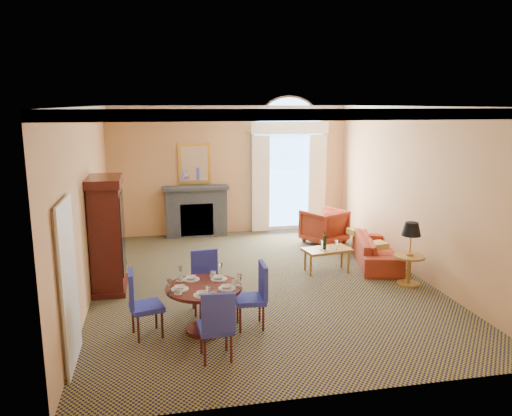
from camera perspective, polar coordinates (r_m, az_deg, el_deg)
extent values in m
plane|color=#131136|center=(9.37, 0.61, -8.43)|extent=(7.50, 7.50, 0.00)
cube|color=tan|center=(12.59, -2.94, 4.32)|extent=(6.00, 0.04, 3.20)
cube|color=tan|center=(8.83, -18.78, 0.46)|extent=(0.04, 7.50, 3.20)
cube|color=tan|center=(10.00, 17.71, 1.81)|extent=(0.04, 7.50, 3.20)
cube|color=white|center=(8.79, 0.66, 11.54)|extent=(6.00, 7.50, 0.04)
cube|color=silver|center=(8.79, 0.66, 11.15)|extent=(6.00, 7.50, 0.12)
cube|color=silver|center=(6.68, -20.63, -8.36)|extent=(0.08, 0.90, 2.06)
cube|color=#3E4349|center=(12.47, -6.85, -0.49)|extent=(1.50, 0.40, 1.20)
cube|color=#3E4349|center=(12.32, -6.91, 2.39)|extent=(1.60, 0.46, 0.08)
cube|color=#EBBE45|center=(12.43, -7.05, 5.09)|extent=(0.80, 0.04, 1.00)
cube|color=silver|center=(12.41, -7.04, 5.08)|extent=(0.64, 0.02, 0.84)
cube|color=silver|center=(12.92, 3.69, 2.95)|extent=(1.90, 0.04, 2.50)
cube|color=#90C0F1|center=(12.91, 3.70, 2.94)|extent=(1.70, 0.02, 2.30)
cylinder|color=silver|center=(12.79, 3.76, 8.49)|extent=(1.90, 0.04, 1.90)
cube|color=white|center=(12.63, 0.54, 2.76)|extent=(0.45, 0.06, 2.45)
cube|color=white|center=(13.03, 7.02, 2.95)|extent=(0.45, 0.06, 2.45)
cube|color=white|center=(12.67, 3.92, 9.13)|extent=(2.00, 0.08, 0.30)
cube|color=#38110C|center=(9.12, -16.61, -3.34)|extent=(0.51, 0.94, 1.87)
cube|color=#38110C|center=(8.92, -17.00, 2.94)|extent=(0.58, 1.03, 0.15)
cube|color=#38110C|center=(9.39, -16.29, -8.58)|extent=(0.58, 1.03, 0.09)
cylinder|color=#38110C|center=(7.25, -5.97, -9.06)|extent=(1.10, 1.10, 0.05)
cylinder|color=#38110C|center=(7.38, -5.91, -11.56)|extent=(0.15, 0.15, 0.64)
cylinder|color=#38110C|center=(7.50, -5.86, -13.63)|extent=(0.55, 0.55, 0.05)
cylinder|color=silver|center=(7.50, -4.27, -8.09)|extent=(0.25, 0.25, 0.01)
imported|color=silver|center=(7.49, -4.27, -7.91)|extent=(0.15, 0.15, 0.04)
imported|color=silver|center=(7.62, -4.91, -7.48)|extent=(0.09, 0.09, 0.07)
cylinder|color=silver|center=(7.52, -7.41, -8.09)|extent=(0.25, 0.25, 0.01)
imported|color=silver|center=(7.51, -7.42, -7.91)|extent=(0.15, 0.15, 0.04)
imported|color=silver|center=(7.49, -8.67, -7.93)|extent=(0.09, 0.09, 0.07)
cylinder|color=silver|center=(7.17, -8.69, -9.14)|extent=(0.25, 0.25, 0.01)
imported|color=silver|center=(7.16, -8.70, -8.95)|extent=(0.15, 0.15, 0.04)
imported|color=silver|center=(7.01, -8.92, -9.34)|extent=(0.09, 0.09, 0.07)
cylinder|color=silver|center=(6.92, -6.14, -9.86)|extent=(0.25, 0.25, 0.01)
imported|color=silver|center=(6.91, -6.15, -9.68)|extent=(0.15, 0.15, 0.04)
imported|color=silver|center=(6.84, -4.88, -9.77)|extent=(0.09, 0.09, 0.07)
cylinder|color=silver|center=(7.13, -3.34, -9.15)|extent=(0.25, 0.25, 0.01)
imported|color=silver|center=(7.12, -3.34, -8.96)|extent=(0.15, 0.15, 0.04)
imported|color=silver|center=(7.23, -2.49, -8.51)|extent=(0.09, 0.09, 0.07)
cube|color=navy|center=(8.00, -5.89, -8.85)|extent=(0.44, 0.44, 0.07)
cube|color=navy|center=(8.09, -5.93, -6.50)|extent=(0.43, 0.11, 0.51)
cylinder|color=#38110C|center=(8.26, -4.84, -9.88)|extent=(0.03, 0.03, 0.39)
cylinder|color=#38110C|center=(8.22, -7.19, -10.04)|extent=(0.03, 0.03, 0.39)
cylinder|color=#38110C|center=(7.95, -4.47, -10.76)|extent=(0.03, 0.03, 0.39)
cylinder|color=#38110C|center=(7.91, -6.92, -10.93)|extent=(0.03, 0.03, 0.39)
cube|color=navy|center=(6.60, -4.64, -13.46)|extent=(0.45, 0.45, 0.07)
cube|color=navy|center=(6.31, -4.32, -11.90)|extent=(0.43, 0.10, 0.51)
cylinder|color=#38110C|center=(6.54, -5.86, -16.05)|extent=(0.03, 0.03, 0.39)
cylinder|color=#38110C|center=(6.59, -2.85, -15.78)|extent=(0.03, 0.03, 0.39)
cylinder|color=#38110C|center=(6.84, -6.27, -14.75)|extent=(0.03, 0.03, 0.39)
cylinder|color=#38110C|center=(6.88, -3.41, -14.51)|extent=(0.03, 0.03, 0.39)
cube|color=navy|center=(7.44, -0.68, -10.42)|extent=(0.45, 0.45, 0.07)
cube|color=navy|center=(7.38, 0.83, -8.28)|extent=(0.07, 0.43, 0.51)
cylinder|color=#38110C|center=(7.40, 0.84, -12.50)|extent=(0.03, 0.03, 0.39)
cylinder|color=#38110C|center=(7.71, 0.41, -11.48)|extent=(0.03, 0.03, 0.39)
cylinder|color=#38110C|center=(7.36, -1.81, -12.66)|extent=(0.03, 0.03, 0.39)
cylinder|color=#38110C|center=(7.66, -2.12, -11.63)|extent=(0.03, 0.03, 0.39)
cube|color=navy|center=(7.35, -12.38, -11.00)|extent=(0.52, 0.52, 0.07)
cube|color=navy|center=(7.26, -14.04, -8.99)|extent=(0.08, 0.43, 0.51)
cylinder|color=#38110C|center=(7.56, -13.87, -12.33)|extent=(0.03, 0.03, 0.39)
cylinder|color=#38110C|center=(7.26, -13.29, -13.35)|extent=(0.03, 0.03, 0.39)
cylinder|color=#38110C|center=(7.63, -11.35, -11.99)|extent=(0.03, 0.03, 0.39)
cylinder|color=#38110C|center=(7.33, -10.67, -12.98)|extent=(0.03, 0.03, 0.39)
imported|color=#98321B|center=(10.58, 13.64, -4.76)|extent=(1.25, 2.08, 0.57)
imported|color=#98321B|center=(11.91, 7.77, -2.06)|extent=(1.17, 1.18, 0.81)
cube|color=olive|center=(9.91, 8.11, -4.76)|extent=(0.99, 0.66, 0.05)
cylinder|color=olive|center=(9.70, 6.27, -6.53)|extent=(0.04, 0.04, 0.40)
cylinder|color=olive|center=(9.95, 10.52, -6.18)|extent=(0.04, 0.04, 0.40)
cylinder|color=olive|center=(10.03, 5.64, -5.89)|extent=(0.04, 0.04, 0.40)
cylinder|color=olive|center=(10.27, 9.77, -5.57)|extent=(0.04, 0.04, 0.40)
cylinder|color=olive|center=(9.47, 17.15, -5.31)|extent=(0.56, 0.56, 0.04)
cylinder|color=olive|center=(9.56, 17.05, -6.91)|extent=(0.07, 0.07, 0.52)
cylinder|color=olive|center=(9.63, 16.96, -8.27)|extent=(0.41, 0.41, 0.04)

